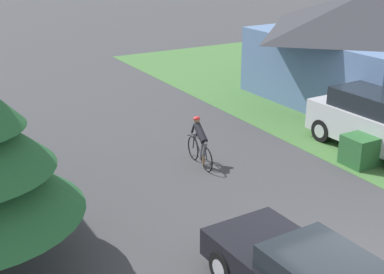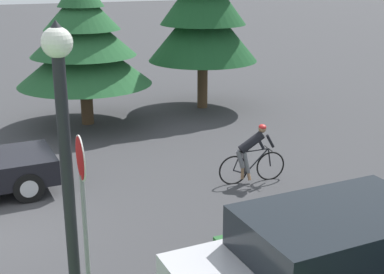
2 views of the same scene
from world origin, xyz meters
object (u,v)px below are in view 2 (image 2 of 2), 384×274
Objects in this scene: conifer_tall_far at (203,7)px; conifer_tall_near at (83,42)px; parked_suv_right at (331,274)px; stop_sign at (83,198)px; cyclist at (252,155)px; street_lamp at (65,149)px.

conifer_tall_near is at bearing -84.03° from conifer_tall_far.
parked_suv_right is 1.54× the size of stop_sign.
cyclist is 7.00m from street_lamp.
parked_suv_right is at bearing -115.70° from stop_sign.
conifer_tall_near is (-10.55, 2.34, 0.74)m from stop_sign.
conifer_tall_far is (-12.61, 3.73, 2.74)m from parked_suv_right.
parked_suv_right is (5.43, -1.81, 0.27)m from cyclist.
cyclist is at bearing 20.89° from conifer_tall_near.
stop_sign is at bearing -135.80° from cyclist.
parked_suv_right is 4.05m from street_lamp.
stop_sign is (3.84, -4.90, 1.32)m from cyclist.
conifer_tall_far reaches higher than street_lamp.
cyclist is 0.59× the size of stop_sign.
stop_sign is at bearing 144.77° from street_lamp.
street_lamp is 0.67× the size of conifer_tall_far.
cyclist is at bearing 69.96° from parked_suv_right.
stop_sign reaches higher than parked_suv_right.
cyclist is 0.38× the size of parked_suv_right.
conifer_tall_far reaches higher than conifer_tall_near.
cyclist is at bearing -50.33° from stop_sign.
parked_suv_right is at bearing 3.55° from conifer_tall_near.
conifer_tall_far reaches higher than parked_suv_right.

